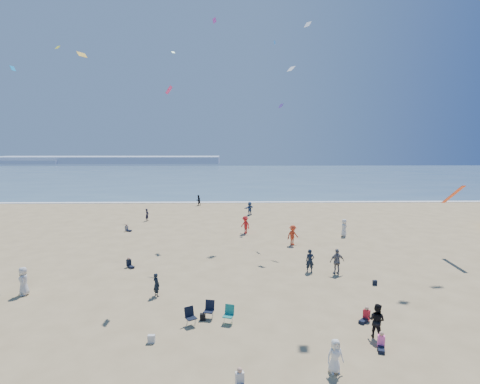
{
  "coord_description": "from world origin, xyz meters",
  "views": [
    {
      "loc": [
        1.49,
        -16.33,
        9.82
      ],
      "look_at": [
        2.0,
        8.0,
        6.62
      ],
      "focal_mm": 28.0,
      "sensor_mm": 36.0,
      "label": 1
    }
  ],
  "objects": [
    {
      "name": "kites_aloft",
      "position": [
        10.3,
        12.49,
        14.55
      ],
      "size": [
        42.46,
        43.15,
        30.78
      ],
      "color": "red",
      "rests_on": "ground"
    },
    {
      "name": "white_tote",
      "position": [
        -2.53,
        1.14,
        0.2
      ],
      "size": [
        0.35,
        0.2,
        0.4
      ],
      "primitive_type": "cube",
      "color": "silver",
      "rests_on": "ground"
    },
    {
      "name": "black_backpack",
      "position": [
        -0.17,
        3.46,
        0.19
      ],
      "size": [
        0.3,
        0.22,
        0.38
      ],
      "primitive_type": "cube",
      "color": "black",
      "rests_on": "ground"
    },
    {
      "name": "chair_cluster",
      "position": [
        0.22,
        3.16,
        0.5
      ],
      "size": [
        2.79,
        1.57,
        1.0
      ],
      "color": "black",
      "rests_on": "ground"
    },
    {
      "name": "ocean",
      "position": [
        0.0,
        95.0,
        0.03
      ],
      "size": [
        220.0,
        100.0,
        0.06
      ],
      "primitive_type": "cube",
      "color": "#476B84",
      "rests_on": "ground"
    },
    {
      "name": "headland_near",
      "position": [
        -100.0,
        165.0,
        1.0
      ],
      "size": [
        40.0,
        14.0,
        2.0
      ],
      "primitive_type": "cube",
      "color": "#7A8EA8",
      "rests_on": "ground"
    },
    {
      "name": "standing_flyers",
      "position": [
        3.49,
        16.82,
        0.91
      ],
      "size": [
        26.12,
        49.23,
        1.95
      ],
      "color": "#2D4A7C",
      "rests_on": "ground"
    },
    {
      "name": "navy_bag",
      "position": [
        11.4,
        8.42,
        0.17
      ],
      "size": [
        0.28,
        0.18,
        0.34
      ],
      "primitive_type": "cube",
      "color": "black",
      "rests_on": "ground"
    },
    {
      "name": "ground",
      "position": [
        0.0,
        0.0,
        0.0
      ],
      "size": [
        220.0,
        220.0,
        0.0
      ],
      "primitive_type": "plane",
      "color": "tan",
      "rests_on": "ground"
    },
    {
      "name": "surf_line",
      "position": [
        0.0,
        45.0,
        0.04
      ],
      "size": [
        220.0,
        1.2,
        0.08
      ],
      "primitive_type": "cube",
      "color": "white",
      "rests_on": "ground"
    },
    {
      "name": "headland_far",
      "position": [
        -60.0,
        170.0,
        1.6
      ],
      "size": [
        110.0,
        20.0,
        3.2
      ],
      "primitive_type": "cube",
      "color": "#7A8EA8",
      "rests_on": "ground"
    },
    {
      "name": "seated_group",
      "position": [
        0.45,
        7.76,
        0.42
      ],
      "size": [
        20.28,
        28.05,
        0.84
      ],
      "color": "silver",
      "rests_on": "ground"
    }
  ]
}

